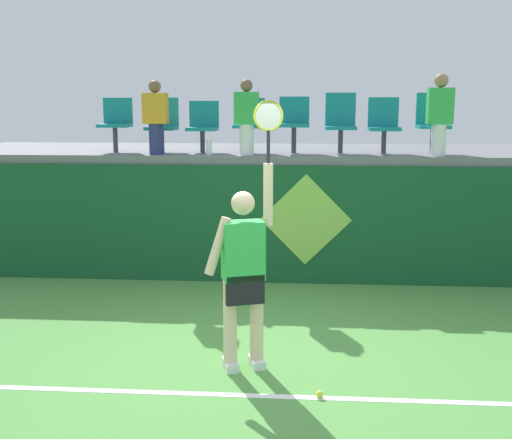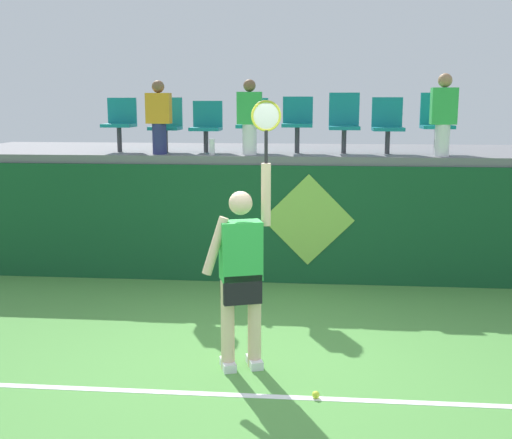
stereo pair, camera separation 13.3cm
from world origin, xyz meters
name	(u,v)px [view 1 (the left image)]	position (x,y,z in m)	size (l,w,h in m)	color
ground_plane	(252,364)	(0.00, 0.00, 0.00)	(40.00, 40.00, 0.00)	#519342
court_back_wall	(269,224)	(0.00, 2.96, 0.83)	(10.10, 0.20, 1.66)	#144C28
spectator_platform	(274,153)	(0.00, 4.30, 1.72)	(10.10, 2.78, 0.12)	slate
court_baseline_stripe	(246,395)	(0.00, -0.68, 0.00)	(9.09, 0.08, 0.01)	white
tennis_player	(244,270)	(-0.07, -0.07, 0.97)	(0.73, 0.37, 2.53)	white
tennis_ball	(320,394)	(0.64, -0.67, 0.03)	(0.07, 0.07, 0.07)	#D1E533
water_bottle	(209,147)	(-0.85, 3.10, 1.89)	(0.08, 0.08, 0.23)	white
stadium_chair_0	(116,121)	(-2.32, 3.60, 2.23)	(0.44, 0.42, 0.80)	#38383D
stadium_chair_1	(163,123)	(-1.62, 3.60, 2.21)	(0.44, 0.42, 0.80)	#38383D
stadium_chair_2	(203,124)	(-1.01, 3.60, 2.19)	(0.44, 0.42, 0.75)	#38383D
stadium_chair_3	(249,122)	(-0.33, 3.60, 2.22)	(0.44, 0.42, 0.79)	#38383D
stadium_chair_4	(294,121)	(0.33, 3.60, 2.24)	(0.44, 0.42, 0.81)	#38383D
stadium_chair_5	(341,121)	(1.01, 3.61, 2.24)	(0.44, 0.42, 0.87)	#38383D
stadium_chair_6	(384,123)	(1.63, 3.60, 2.21)	(0.44, 0.42, 0.80)	#38383D
stadium_chair_7	(432,120)	(2.32, 3.61, 2.25)	(0.44, 0.42, 0.87)	#38383D
spectator_0	(440,113)	(2.32, 3.13, 2.36)	(0.34, 0.20, 1.12)	white
spectator_1	(156,116)	(-1.62, 3.16, 2.31)	(0.34, 0.20, 1.04)	navy
spectator_2	(247,116)	(-0.33, 3.16, 2.32)	(0.34, 0.20, 1.05)	white
wall_signage_mount	(305,283)	(0.52, 2.86, 0.00)	(1.27, 0.01, 1.55)	#144C28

